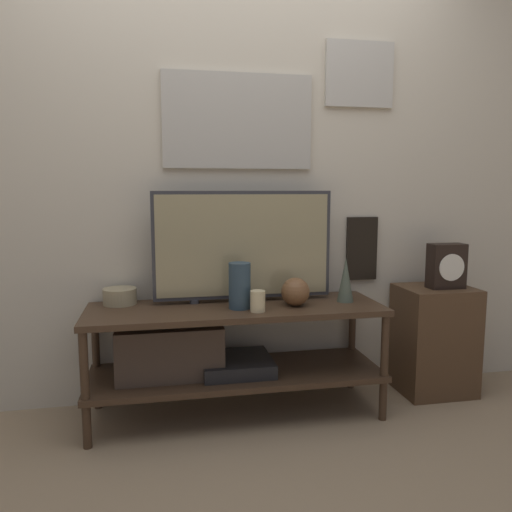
{
  "coord_description": "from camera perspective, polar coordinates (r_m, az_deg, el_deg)",
  "views": [
    {
      "loc": [
        -0.38,
        -2.17,
        1.17
      ],
      "look_at": [
        0.1,
        0.28,
        0.83
      ],
      "focal_mm": 35.0,
      "sensor_mm": 36.0,
      "label": 1
    }
  ],
  "objects": [
    {
      "name": "side_table",
      "position": [
        3.08,
        19.68,
        -8.98
      ],
      "size": [
        0.4,
        0.34,
        0.62
      ],
      "color": "#513823",
      "rests_on": "ground_plane"
    },
    {
      "name": "ground_plane",
      "position": [
        2.49,
        -1.14,
        -20.26
      ],
      "size": [
        12.0,
        12.0,
        0.0
      ],
      "primitive_type": "plane",
      "color": "#997F60"
    },
    {
      "name": "candle_jar",
      "position": [
        2.43,
        0.2,
        -5.18
      ],
      "size": [
        0.07,
        0.07,
        0.1
      ],
      "color": "beige",
      "rests_on": "media_console"
    },
    {
      "name": "vase_round_glass",
      "position": [
        2.55,
        4.53,
        -4.1
      ],
      "size": [
        0.15,
        0.15,
        0.15
      ],
      "color": "brown",
      "rests_on": "media_console"
    },
    {
      "name": "mantel_clock",
      "position": [
        2.98,
        20.94,
        -1.08
      ],
      "size": [
        0.2,
        0.11,
        0.25
      ],
      "color": "black",
      "rests_on": "side_table"
    },
    {
      "name": "vase_slim_bronze",
      "position": [
        2.68,
        10.2,
        -2.7
      ],
      "size": [
        0.09,
        0.09,
        0.23
      ],
      "color": "#4C5647",
      "rests_on": "media_console"
    },
    {
      "name": "television",
      "position": [
        2.61,
        -1.48,
        1.24
      ],
      "size": [
        0.94,
        0.05,
        0.58
      ],
      "color": "#333338",
      "rests_on": "media_console"
    },
    {
      "name": "wall_back",
      "position": [
        2.78,
        -3.27,
        11.56
      ],
      "size": [
        6.4,
        0.08,
        2.7
      ],
      "color": "beige",
      "rests_on": "ground_plane"
    },
    {
      "name": "vase_tall_ceramic",
      "position": [
        2.49,
        -1.88,
        -3.41
      ],
      "size": [
        0.11,
        0.11,
        0.23
      ],
      "color": "#2D4251",
      "rests_on": "media_console"
    },
    {
      "name": "vase_wide_bowl",
      "position": [
        2.68,
        -15.3,
        -4.46
      ],
      "size": [
        0.17,
        0.17,
        0.08
      ],
      "color": "tan",
      "rests_on": "media_console"
    },
    {
      "name": "media_console",
      "position": [
        2.59,
        -5.23,
        -10.42
      ],
      "size": [
        1.5,
        0.49,
        0.57
      ],
      "color": "#422D1E",
      "rests_on": "ground_plane"
    }
  ]
}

